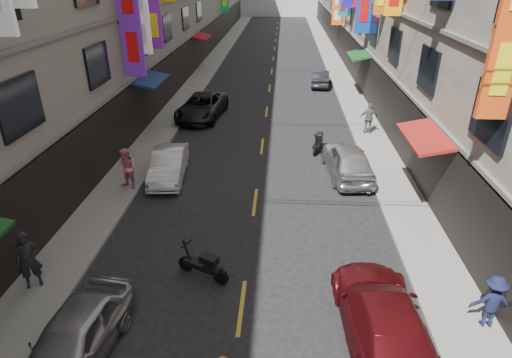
# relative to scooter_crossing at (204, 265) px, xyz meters

# --- Properties ---
(sidewalk_left) EXTENTS (2.00, 90.00, 0.12)m
(sidewalk_left) POSITION_rel_scooter_crossing_xyz_m (-4.73, 28.77, -0.38)
(sidewalk_left) COLOR slate
(sidewalk_left) RESTS_ON ground
(sidewalk_right) EXTENTS (2.00, 90.00, 0.12)m
(sidewalk_right) POSITION_rel_scooter_crossing_xyz_m (7.27, 28.77, -0.38)
(sidewalk_right) COLOR slate
(sidewalk_right) RESTS_ON ground
(street_awnings) EXTENTS (13.99, 35.20, 0.41)m
(street_awnings) POSITION_rel_scooter_crossing_xyz_m (0.01, 12.77, 2.56)
(street_awnings) COLOR #124618
(street_awnings) RESTS_ON ground
(lane_markings) EXTENTS (0.12, 80.20, 0.01)m
(lane_markings) POSITION_rel_scooter_crossing_xyz_m (1.27, 25.77, -0.44)
(lane_markings) COLOR gold
(lane_markings) RESTS_ON ground
(scooter_crossing) EXTENTS (1.68, 0.92, 1.14)m
(scooter_crossing) POSITION_rel_scooter_crossing_xyz_m (0.00, 0.00, 0.00)
(scooter_crossing) COLOR black
(scooter_crossing) RESTS_ON ground
(scooter_far_right) EXTENTS (0.70, 1.77, 1.14)m
(scooter_far_right) POSITION_rel_scooter_crossing_xyz_m (4.17, 10.36, 0.00)
(scooter_far_right) COLOR black
(scooter_far_right) RESTS_ON ground
(car_left_near) EXTENTS (2.01, 4.14, 1.36)m
(car_left_near) POSITION_rel_scooter_crossing_xyz_m (-2.53, -3.25, 0.24)
(car_left_near) COLOR #ABABAF
(car_left_near) RESTS_ON ground
(car_left_mid) EXTENTS (1.73, 4.03, 1.29)m
(car_left_mid) POSITION_rel_scooter_crossing_xyz_m (-2.73, 6.75, 0.20)
(car_left_mid) COLOR silver
(car_left_mid) RESTS_ON ground
(car_left_far) EXTENTS (2.94, 5.39, 1.43)m
(car_left_far) POSITION_rel_scooter_crossing_xyz_m (-2.73, 15.33, 0.27)
(car_left_far) COLOR black
(car_left_far) RESTS_ON ground
(car_right_near) EXTENTS (2.27, 5.00, 1.42)m
(car_right_near) POSITION_rel_scooter_crossing_xyz_m (4.91, -2.15, 0.27)
(car_right_near) COLOR #5D0F14
(car_right_near) RESTS_ON ground
(car_right_mid) EXTENTS (2.18, 4.54, 1.50)m
(car_right_mid) POSITION_rel_scooter_crossing_xyz_m (5.27, 7.48, 0.31)
(car_right_mid) COLOR #BABABF
(car_right_mid) RESTS_ON ground
(car_right_far) EXTENTS (1.66, 3.82, 1.22)m
(car_right_far) POSITION_rel_scooter_crossing_xyz_m (5.27, 23.70, 0.17)
(car_right_far) COLOR #25262D
(car_right_far) RESTS_ON ground
(pedestrian_lnear) EXTENTS (0.88, 0.86, 1.83)m
(pedestrian_lnear) POSITION_rel_scooter_crossing_xyz_m (-4.91, -0.81, 0.59)
(pedestrian_lnear) COLOR black
(pedestrian_lnear) RESTS_ON sidewalk_left
(pedestrian_lfar) EXTENTS (1.02, 0.88, 1.77)m
(pedestrian_lfar) POSITION_rel_scooter_crossing_xyz_m (-4.13, 5.46, 0.56)
(pedestrian_lfar) COLOR #DA738D
(pedestrian_lfar) RESTS_ON sidewalk_left
(pedestrian_rnear) EXTENTS (1.02, 0.55, 1.55)m
(pedestrian_rnear) POSITION_rel_scooter_crossing_xyz_m (7.76, -1.57, 0.45)
(pedestrian_rnear) COLOR #131735
(pedestrian_rnear) RESTS_ON sidewalk_right
(pedestrian_rfar) EXTENTS (1.05, 0.62, 1.74)m
(pedestrian_rfar) POSITION_rel_scooter_crossing_xyz_m (7.13, 12.81, 0.55)
(pedestrian_rfar) COLOR #5B5B5D
(pedestrian_rfar) RESTS_ON sidewalk_right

